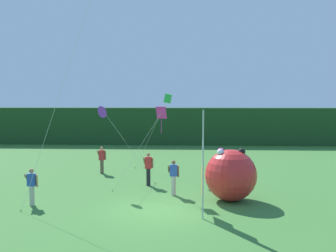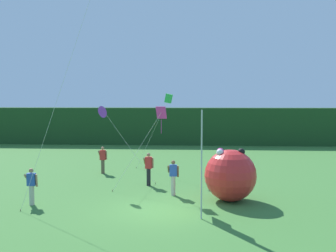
{
  "view_description": "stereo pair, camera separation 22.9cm",
  "coord_description": "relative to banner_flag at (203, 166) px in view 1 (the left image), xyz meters",
  "views": [
    {
      "loc": [
        1.18,
        -15.99,
        4.71
      ],
      "look_at": [
        0.21,
        3.67,
        3.3
      ],
      "focal_mm": 41.28,
      "sensor_mm": 36.0,
      "label": 1
    },
    {
      "loc": [
        1.41,
        -15.98,
        4.71
      ],
      "look_at": [
        0.21,
        3.67,
        3.3
      ],
      "focal_mm": 41.28,
      "sensor_mm": 36.0,
      "label": 2
    }
  ],
  "objects": [
    {
      "name": "kite_purple_delta_0",
      "position": [
        -5.0,
        4.91,
        1.97
      ],
      "size": [
        3.03,
        1.22,
        4.37
      ],
      "color": "brown",
      "rests_on": "ground"
    },
    {
      "name": "person_mid_field",
      "position": [
        -2.7,
        5.35,
        -1.09
      ],
      "size": [
        0.55,
        0.48,
        1.79
      ],
      "color": "black",
      "rests_on": "ground"
    },
    {
      "name": "distant_treeline",
      "position": [
        -1.81,
        24.57,
        -0.17
      ],
      "size": [
        80.0,
        2.4,
        3.76
      ],
      "primitive_type": "cube",
      "color": "#1E421E",
      "rests_on": "ground"
    },
    {
      "name": "inflatable_balloon",
      "position": [
        1.39,
        2.46,
        -0.85
      ],
      "size": [
        2.38,
        2.38,
        2.45
      ],
      "color": "red",
      "rests_on": "ground"
    },
    {
      "name": "person_near_banner",
      "position": [
        -7.45,
        1.25,
        -1.17
      ],
      "size": [
        0.55,
        0.48,
        1.64
      ],
      "color": "#B7B2A3",
      "rests_on": "ground"
    },
    {
      "name": "kite_green_box_3",
      "position": [
        -1.82,
        8.41,
        2.63
      ],
      "size": [
        2.58,
        2.3,
        5.01
      ],
      "color": "brown",
      "rests_on": "ground"
    },
    {
      "name": "banner_flag",
      "position": [
        0.0,
        0.0,
        0.0
      ],
      "size": [
        0.06,
        1.03,
        4.28
      ],
      "color": "#B7B7BC",
      "rests_on": "ground"
    },
    {
      "name": "person_far_left",
      "position": [
        -5.96,
        8.6,
        -1.14
      ],
      "size": [
        0.55,
        0.48,
        1.7
      ],
      "color": "brown",
      "rests_on": "ground"
    },
    {
      "name": "kite_magenta_diamond_2",
      "position": [
        -2.04,
        4.17,
        1.72
      ],
      "size": [
        2.77,
        0.5,
        4.32
      ],
      "color": "brown",
      "rests_on": "ground"
    },
    {
      "name": "person_far_right",
      "position": [
        -1.27,
        3.34,
        -1.13
      ],
      "size": [
        0.55,
        0.48,
        1.72
      ],
      "color": "#B7B2A3",
      "rests_on": "ground"
    },
    {
      "name": "ground_plane",
      "position": [
        -1.81,
        0.82,
        -2.05
      ],
      "size": [
        120.0,
        120.0,
        0.0
      ],
      "primitive_type": "plane",
      "color": "#3D7533"
    }
  ]
}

